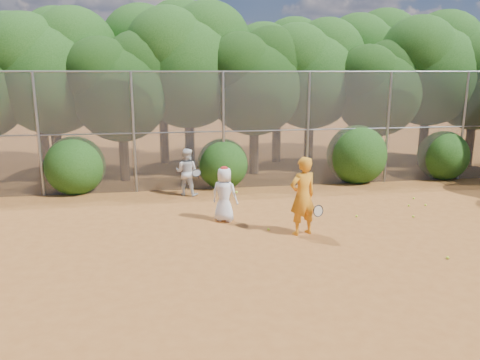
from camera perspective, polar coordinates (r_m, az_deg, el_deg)
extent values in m
plane|color=#965421|center=(11.02, 7.34, -8.32)|extent=(80.00, 80.00, 0.00)
cylinder|color=gray|center=(16.42, -23.37, 5.03)|extent=(0.09, 0.09, 4.00)
cylinder|color=gray|center=(15.96, -12.83, 5.57)|extent=(0.09, 0.09, 4.00)
cylinder|color=gray|center=(16.06, -2.04, 5.94)|extent=(0.09, 0.09, 4.00)
cylinder|color=gray|center=(16.71, 8.28, 6.09)|extent=(0.09, 0.09, 4.00)
cylinder|color=gray|center=(17.84, 17.56, 6.06)|extent=(0.09, 0.09, 4.00)
cylinder|color=gray|center=(19.38, 25.55, 5.90)|extent=(0.09, 0.09, 4.00)
cylinder|color=gray|center=(16.09, 1.53, 13.09)|extent=(20.00, 0.05, 0.05)
cylinder|color=gray|center=(16.22, 1.48, 6.01)|extent=(20.00, 0.04, 0.04)
cube|color=slate|center=(16.22, 1.48, 6.01)|extent=(20.00, 0.02, 4.00)
cylinder|color=black|center=(18.93, -21.41, 3.87)|extent=(0.38, 0.38, 2.52)
sphere|color=#194210|center=(18.74, -22.05, 11.34)|extent=(4.03, 4.03, 4.03)
sphere|color=#194210|center=(18.99, -19.60, 14.60)|extent=(3.23, 3.23, 3.23)
sphere|color=#194210|center=(18.61, -24.64, 13.60)|extent=(3.02, 3.02, 3.02)
cylinder|color=black|center=(17.91, -13.97, 3.34)|extent=(0.36, 0.36, 2.17)
sphere|color=black|center=(17.69, -14.35, 10.14)|extent=(3.47, 3.47, 3.47)
sphere|color=black|center=(17.97, -12.15, 13.07)|extent=(2.78, 2.78, 2.78)
sphere|color=black|center=(17.47, -16.58, 12.26)|extent=(2.60, 2.60, 2.60)
cylinder|color=black|center=(18.83, -6.15, 4.87)|extent=(0.39, 0.39, 2.66)
sphere|color=#194210|center=(18.64, -6.35, 12.83)|extent=(4.26, 4.26, 4.26)
sphere|color=#194210|center=(19.15, -3.86, 16.07)|extent=(3.40, 3.40, 3.40)
sphere|color=#194210|center=(18.31, -8.78, 15.42)|extent=(3.19, 3.19, 3.19)
cylinder|color=black|center=(18.57, 1.71, 4.23)|extent=(0.37, 0.37, 2.27)
sphere|color=black|center=(18.36, 1.76, 11.12)|extent=(3.64, 3.64, 3.64)
sphere|color=black|center=(18.86, 3.80, 13.91)|extent=(2.91, 2.91, 2.91)
sphere|color=black|center=(17.97, -0.10, 13.40)|extent=(2.73, 2.73, 2.73)
cylinder|color=black|center=(19.94, 8.37, 4.97)|extent=(0.38, 0.38, 2.45)
sphere|color=#194210|center=(19.75, 8.60, 11.87)|extent=(3.92, 3.92, 3.92)
sphere|color=#194210|center=(20.38, 10.52, 14.60)|extent=(3.14, 3.14, 3.14)
sphere|color=#194210|center=(19.27, 6.95, 14.23)|extent=(2.94, 2.94, 2.94)
cylinder|color=black|center=(19.96, 16.09, 4.09)|extent=(0.36, 0.36, 2.10)
sphere|color=black|center=(19.76, 16.47, 9.99)|extent=(3.36, 3.36, 3.36)
sphere|color=black|center=(20.34, 17.96, 12.34)|extent=(2.69, 2.69, 2.69)
sphere|color=black|center=(19.27, 15.32, 11.99)|extent=(2.52, 2.52, 2.52)
cylinder|color=black|center=(21.63, 21.48, 5.01)|extent=(0.39, 0.39, 2.59)
sphere|color=#194210|center=(21.46, 22.06, 11.73)|extent=(4.14, 4.14, 4.14)
sphere|color=#194210|center=(22.26, 23.61, 14.29)|extent=(3.32, 3.32, 3.32)
sphere|color=#194210|center=(20.83, 20.95, 14.09)|extent=(3.11, 3.11, 3.11)
cylinder|color=black|center=(22.49, 26.24, 4.49)|extent=(0.37, 0.37, 2.31)
sphere|color=black|center=(22.31, 26.83, 10.23)|extent=(3.70, 3.70, 3.70)
sphere|color=black|center=(21.71, 26.06, 12.23)|extent=(2.77, 2.77, 2.77)
cylinder|color=black|center=(21.37, -22.81, 4.86)|extent=(0.39, 0.39, 2.62)
sphere|color=#194210|center=(21.20, -23.44, 11.74)|extent=(4.20, 4.20, 4.20)
sphere|color=#194210|center=(21.45, -21.18, 14.75)|extent=(3.36, 3.36, 3.36)
sphere|color=#194210|center=(21.09, -25.85, 13.81)|extent=(3.15, 3.15, 3.15)
cylinder|color=black|center=(20.97, -9.25, 5.81)|extent=(0.40, 0.40, 2.80)
sphere|color=#194210|center=(20.81, -9.54, 13.33)|extent=(4.48, 4.48, 4.48)
sphere|color=#194210|center=(21.31, -7.15, 16.41)|extent=(3.58, 3.58, 3.58)
sphere|color=#194210|center=(20.51, -11.91, 15.74)|extent=(3.36, 3.36, 3.36)
cylinder|color=black|center=(21.20, 4.47, 5.64)|extent=(0.38, 0.38, 2.52)
sphere|color=#194210|center=(21.02, 4.59, 12.33)|extent=(4.03, 4.03, 4.03)
sphere|color=#194210|center=(21.62, 6.53, 14.98)|extent=(3.23, 3.23, 3.23)
sphere|color=#194210|center=(20.57, 2.87, 14.58)|extent=(3.02, 3.02, 3.02)
cylinder|color=black|center=(23.22, 15.03, 6.14)|extent=(0.40, 0.40, 2.73)
sphere|color=#194210|center=(23.07, 15.43, 12.75)|extent=(4.37, 4.37, 4.37)
sphere|color=#194210|center=(23.86, 17.13, 15.27)|extent=(3.49, 3.49, 3.49)
sphere|color=#194210|center=(22.48, 14.09, 15.06)|extent=(3.28, 3.28, 3.28)
sphere|color=#194210|center=(16.65, -19.48, 1.96)|extent=(2.00, 2.00, 2.00)
sphere|color=#194210|center=(16.53, -2.14, 2.28)|extent=(1.80, 1.80, 1.80)
sphere|color=#194210|center=(17.81, 14.05, 3.33)|extent=(2.20, 2.20, 2.20)
sphere|color=#194210|center=(19.48, 23.54, 3.00)|extent=(1.90, 1.90, 1.90)
imported|color=orange|center=(11.69, 7.65, -1.96)|extent=(0.83, 0.66, 1.98)
torus|color=black|center=(11.70, 9.52, -3.74)|extent=(0.31, 0.16, 0.30)
cylinder|color=black|center=(11.88, 8.89, -3.61)|extent=(0.12, 0.28, 0.07)
imported|color=white|center=(12.69, -1.91, -1.75)|extent=(0.88, 0.79, 1.50)
ellipsoid|color=#AF1C19|center=(12.52, -1.93, 1.40)|extent=(0.22, 0.22, 0.13)
sphere|color=#C8EA2A|center=(12.51, -0.43, -1.49)|extent=(0.07, 0.07, 0.07)
imported|color=silver|center=(15.45, -6.52, 0.98)|extent=(0.93, 0.84, 1.56)
torus|color=black|center=(15.17, -5.34, 0.86)|extent=(0.37, 0.33, 0.24)
cylinder|color=black|center=(15.35, -5.13, 0.42)|extent=(0.12, 0.22, 0.22)
sphere|color=#C8EA2A|center=(13.59, 14.03, -4.28)|extent=(0.07, 0.07, 0.07)
sphere|color=#C8EA2A|center=(15.09, 19.89, -2.95)|extent=(0.07, 0.07, 0.07)
sphere|color=#C8EA2A|center=(11.30, 23.99, -8.66)|extent=(0.07, 0.07, 0.07)
sphere|color=#C8EA2A|center=(14.02, 20.37, -4.19)|extent=(0.07, 0.07, 0.07)
sphere|color=#C8EA2A|center=(12.14, 3.48, -6.01)|extent=(0.07, 0.07, 0.07)
sphere|color=#C8EA2A|center=(15.35, 21.67, -2.84)|extent=(0.07, 0.07, 0.07)
sphere|color=#C8EA2A|center=(16.01, 20.42, -2.09)|extent=(0.07, 0.07, 0.07)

